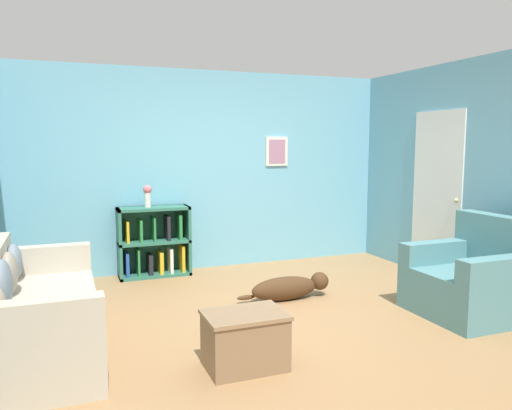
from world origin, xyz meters
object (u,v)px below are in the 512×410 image
dog (289,287)px  couch (32,314)px  bookshelf (154,244)px  coffee_table (245,338)px  recliner_chair (472,280)px  vase (148,195)px

dog → couch: bearing=-168.4°
bookshelf → coffee_table: (0.17, -2.87, -0.18)m
bookshelf → coffee_table: size_ratio=1.48×
couch → dog: 2.53m
bookshelf → coffee_table: bookshelf is taller
bookshelf → recliner_chair: size_ratio=0.91×
recliner_chair → dog: (-1.45, 1.06, -0.21)m
bookshelf → recliner_chair: 3.67m
couch → recliner_chair: bearing=-8.0°
recliner_chair → coffee_table: recliner_chair is taller
bookshelf → coffee_table: 2.88m
couch → coffee_table: couch is taller
recliner_chair → bookshelf: bearing=135.6°
couch → dog: bearing=11.6°
couch → coffee_table: 1.71m
vase → recliner_chair: bearing=-43.4°
couch → recliner_chair: size_ratio=2.02×
recliner_chair → coffee_table: 2.47m
recliner_chair → dog: bearing=143.9°
dog → bookshelf: bearing=127.7°
coffee_table → vase: (-0.24, 2.85, 0.80)m
vase → coffee_table: bearing=-85.2°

